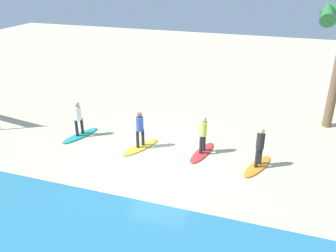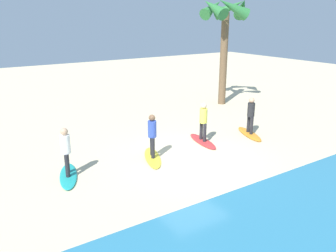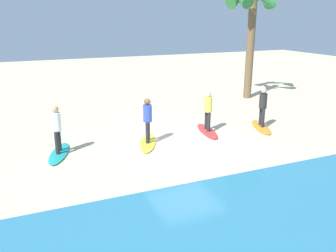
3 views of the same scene
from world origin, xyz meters
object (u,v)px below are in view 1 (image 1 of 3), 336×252
surfer_red (203,132)px  surfer_yellow (140,127)px  surfboard_teal (80,135)px  surfer_teal (78,116)px  surfer_orange (260,144)px  surfboard_yellow (141,147)px  surfboard_orange (257,166)px  surfboard_red (202,153)px

surfer_red → surfer_yellow: size_ratio=1.00×
surfer_yellow → surfboard_teal: size_ratio=0.78×
surfer_teal → surfer_orange: bearing=178.5°
surfboard_yellow → surfer_teal: (3.18, -0.18, 0.99)m
surfboard_teal → surfboard_orange: bearing=106.9°
surfer_yellow → surfer_teal: 3.19m
surfer_red → surfboard_teal: bearing=1.9°
surfboard_red → surfer_teal: 5.99m
surfboard_teal → surfer_teal: 0.99m
surfboard_orange → surfer_orange: size_ratio=1.28×
surfer_orange → surfboard_yellow: surfer_orange is taller
surfer_teal → surfer_red: bearing=-178.1°
surfer_orange → surfboard_teal: (8.29, -0.21, -0.99)m
surfboard_orange → surfboard_yellow: same height
surfboard_orange → surfboard_red: (2.39, -0.41, 0.00)m
surfer_yellow → surfer_orange: bearing=179.6°
surfboard_orange → surfer_teal: surfer_teal is taller
surfer_teal → surfboard_yellow: bearing=176.7°
surfboard_red → surfboard_orange: bearing=91.5°
surfer_orange → surfer_red: size_ratio=1.00×
surfboard_yellow → surfer_teal: 3.34m
surfer_orange → surfboard_red: 2.62m
surfer_red → surfboard_teal: 5.99m
surfboard_red → surfer_red: 0.99m
surfboard_yellow → surfer_yellow: size_ratio=1.28×
surfboard_yellow → surfer_yellow: bearing=0.0°
surfboard_yellow → surfboard_orange: bearing=113.1°
surfboard_red → surfer_yellow: (2.72, 0.37, 0.99)m
surfboard_orange → surfer_red: surfer_red is taller
surfboard_teal → surfboard_yellow: bearing=105.1°
surfboard_red → surfer_red: (0.00, 0.00, 0.99)m
surfer_orange → surfer_teal: 8.29m
surfboard_yellow → surfer_yellow: (0.00, 0.00, 0.99)m
surfer_yellow → surfboard_red: bearing=-172.2°
surfboard_red → surfer_teal: bearing=-77.0°
surfboard_teal → surfer_teal: surfer_teal is taller
surfer_orange → surfboard_red: (2.39, -0.41, -0.99)m
surfboard_teal → surfboard_red: bearing=110.2°
surfer_orange → surfer_teal: (8.29, -0.21, 0.00)m
surfboard_orange → surfboard_teal: size_ratio=1.00×
surfboard_orange → surfer_yellow: (5.11, -0.03, 0.99)m
surfboard_orange → surfer_teal: (8.29, -0.21, 0.99)m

